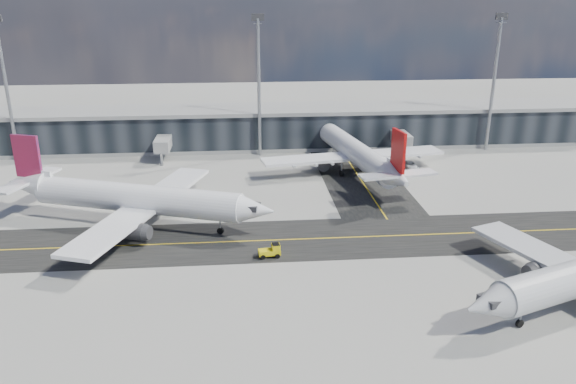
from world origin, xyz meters
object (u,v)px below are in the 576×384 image
airliner_af (134,198)px  service_van (410,165)px  airliner_redtail (357,153)px  baggage_tug (271,251)px

airliner_af → service_van: (49.30, 24.31, -3.54)m
airliner_redtail → service_van: size_ratio=9.00×
baggage_tug → airliner_redtail: bearing=146.7°
service_van → airliner_redtail: bearing=-169.6°
service_van → airliner_af: bearing=-157.1°
baggage_tug → service_van: baggage_tug is taller
baggage_tug → service_van: size_ratio=0.63×
service_van → baggage_tug: bearing=-132.2°
airliner_af → service_van: size_ratio=8.87×
airliner_redtail → baggage_tug: (-18.28, -34.07, -3.24)m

